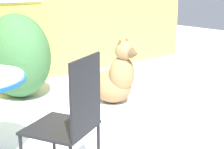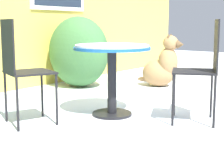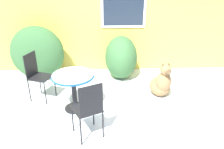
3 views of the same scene
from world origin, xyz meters
TOP-DOWN VIEW (x-y plane):
  - ground_plane at (0.00, 0.00)m, footprint 16.00×16.00m
  - shrub_middle at (0.27, 1.65)m, footprint 0.80×1.00m
  - patio_chair_far_side at (-0.41, -0.66)m, footprint 0.56×0.56m
  - dog at (1.07, 0.63)m, footprint 0.52×0.75m

SIDE VIEW (x-z plane):
  - ground_plane at x=0.00m, z-range 0.00..0.00m
  - dog at x=1.07m, z-range -0.11..0.71m
  - shrub_middle at x=0.27m, z-range 0.00..1.08m
  - patio_chair_far_side at x=-0.41m, z-range 0.06..1.07m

